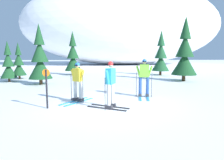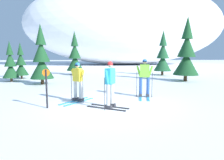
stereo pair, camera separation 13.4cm
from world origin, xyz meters
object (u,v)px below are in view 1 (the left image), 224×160
object	(u,v)px
pine_tree_center_left	(40,59)
pine_tree_far_right	(185,54)
pine_tree_right	(161,57)
pine_tree_far_left	(8,65)
skier_cyan_jacket	(110,84)
skier_lime_jacket	(144,77)
skier_yellow_jacket	(78,82)
pine_tree_left	(19,64)
trail_marker_post	(47,86)
pine_tree_center_right	(73,57)

from	to	relation	value
pine_tree_center_left	pine_tree_far_right	xyz separation A→B (m)	(10.38, 1.27, 0.33)
pine_tree_right	pine_tree_far_right	world-z (taller)	pine_tree_far_right
pine_tree_far_left	pine_tree_right	world-z (taller)	pine_tree_right
pine_tree_right	pine_tree_far_right	size ratio (longest dim) A/B	0.89
skier_cyan_jacket	pine_tree_far_left	xyz separation A→B (m)	(-7.17, 7.73, 0.32)
pine_tree_center_left	pine_tree_right	world-z (taller)	pine_tree_right
skier_lime_jacket	skier_yellow_jacket	xyz separation A→B (m)	(-3.07, -0.81, -0.09)
pine_tree_right	pine_tree_left	bearing A→B (deg)	-169.33
skier_lime_jacket	pine_tree_left	bearing A→B (deg)	139.38
pine_tree_far_right	trail_marker_post	size ratio (longest dim) A/B	3.22
skier_lime_jacket	pine_tree_far_left	size ratio (longest dim) A/B	0.60
skier_lime_jacket	trail_marker_post	xyz separation A→B (m)	(-4.10, -1.90, -0.12)
skier_lime_jacket	pine_tree_right	world-z (taller)	pine_tree_right
pine_tree_far_left	trail_marker_post	world-z (taller)	pine_tree_far_left
skier_lime_jacket	skier_cyan_jacket	bearing A→B (deg)	-130.64
skier_lime_jacket	pine_tree_far_right	world-z (taller)	pine_tree_far_right
pine_tree_right	pine_tree_far_right	bearing A→B (deg)	-82.86
skier_lime_jacket	skier_yellow_jacket	bearing A→B (deg)	-165.15
skier_lime_jacket	pine_tree_center_right	size ratio (longest dim) A/B	0.43
skier_lime_jacket	pine_tree_center_left	size ratio (longest dim) A/B	0.45
skier_cyan_jacket	pine_tree_left	bearing A→B (deg)	126.74
pine_tree_center_left	skier_yellow_jacket	bearing A→B (deg)	-59.10
skier_yellow_jacket	pine_tree_left	xyz separation A→B (m)	(-5.77, 8.40, 0.38)
skier_cyan_jacket	trail_marker_post	bearing A→B (deg)	178.04
pine_tree_far_left	pine_tree_center_left	distance (m)	3.10
skier_cyan_jacket	pine_tree_left	distance (m)	11.94
skier_yellow_jacket	pine_tree_far_right	bearing A→B (deg)	41.27
pine_tree_far_left	skier_yellow_jacket	bearing A→B (deg)	-48.53
pine_tree_center_left	pine_tree_center_right	xyz separation A→B (m)	(1.32, 6.32, 0.09)
skier_cyan_jacket	pine_tree_center_left	distance (m)	7.75
trail_marker_post	skier_cyan_jacket	bearing A→B (deg)	-1.96
skier_lime_jacket	pine_tree_center_right	world-z (taller)	pine_tree_center_right
pine_tree_left	pine_tree_far_right	xyz separation A→B (m)	(13.08, -1.99, 0.78)
skier_lime_jacket	skier_cyan_jacket	xyz separation A→B (m)	(-1.70, -1.98, -0.02)
skier_yellow_jacket	pine_tree_center_right	xyz separation A→B (m)	(-1.75, 11.45, 0.91)
skier_yellow_jacket	trail_marker_post	distance (m)	1.50
skier_lime_jacket	pine_tree_center_right	distance (m)	11.71
pine_tree_center_right	pine_tree_far_right	distance (m)	10.37
trail_marker_post	skier_lime_jacket	bearing A→B (deg)	24.85
skier_lime_jacket	trail_marker_post	size ratio (longest dim) A/B	1.21
pine_tree_far_right	skier_yellow_jacket	bearing A→B (deg)	-138.73
skier_yellow_jacket	skier_cyan_jacket	bearing A→B (deg)	-40.52
pine_tree_left	trail_marker_post	world-z (taller)	pine_tree_left
skier_cyan_jacket	pine_tree_far_left	world-z (taller)	pine_tree_far_left
pine_tree_center_left	pine_tree_far_right	distance (m)	10.46
skier_lime_jacket	pine_tree_far_left	xyz separation A→B (m)	(-8.87, 5.75, 0.30)
pine_tree_far_left	pine_tree_right	distance (m)	13.25
pine_tree_center_right	pine_tree_far_right	bearing A→B (deg)	-29.11
pine_tree_far_left	pine_tree_left	size ratio (longest dim) A/B	1.01
skier_yellow_jacket	pine_tree_far_right	size ratio (longest dim) A/B	0.35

